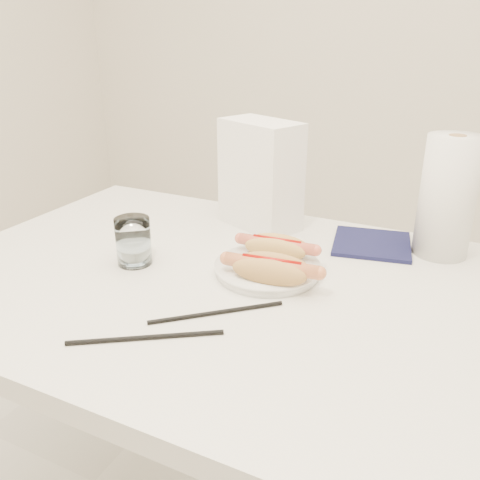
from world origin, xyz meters
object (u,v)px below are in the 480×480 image
at_px(table, 231,306).
at_px(water_glass, 133,241).
at_px(napkin_box, 260,175).
at_px(hotdog_right, 271,269).
at_px(paper_towel_roll, 448,197).
at_px(hotdog_left, 277,247).
at_px(plate, 267,270).

xyz_separation_m(table, water_glass, (-0.21, -0.02, 0.11)).
relative_size(water_glass, napkin_box, 0.39).
height_order(hotdog_right, water_glass, water_glass).
bearing_deg(paper_towel_roll, table, -138.64).
height_order(hotdog_left, paper_towel_roll, paper_towel_roll).
xyz_separation_m(water_glass, paper_towel_roll, (0.55, 0.32, 0.08)).
distance_m(hotdog_left, hotdog_right, 0.11).
bearing_deg(hotdog_right, paper_towel_roll, 43.64).
height_order(plate, hotdog_right, hotdog_right).
relative_size(plate, hotdog_right, 1.13).
bearing_deg(paper_towel_roll, water_glass, -149.51).
distance_m(table, plate, 0.10).
bearing_deg(table, plate, 43.82).
relative_size(hotdog_left, napkin_box, 0.64).
relative_size(plate, napkin_box, 0.80).
bearing_deg(paper_towel_roll, plate, -139.12).
height_order(plate, paper_towel_roll, paper_towel_roll).
bearing_deg(hotdog_right, table, 174.28).
height_order(table, plate, plate).
relative_size(hotdog_left, water_glass, 1.64).
relative_size(napkin_box, paper_towel_roll, 1.00).
bearing_deg(hotdog_right, hotdog_left, 101.08).
bearing_deg(napkin_box, table, -53.89).
distance_m(plate, water_glass, 0.28).
bearing_deg(water_glass, table, 6.17).
xyz_separation_m(table, hotdog_right, (0.08, -0.00, 0.10)).
bearing_deg(hotdog_right, water_glass, 178.77).
bearing_deg(hotdog_left, paper_towel_roll, 31.09).
distance_m(table, water_glass, 0.24).
distance_m(hotdog_left, napkin_box, 0.24).
distance_m(water_glass, napkin_box, 0.35).
distance_m(hotdog_right, paper_towel_roll, 0.41).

